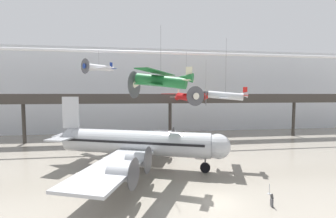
{
  "coord_description": "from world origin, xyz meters",
  "views": [
    {
      "loc": [
        -7.4,
        -19.63,
        10.14
      ],
      "look_at": [
        -3.57,
        7.52,
        8.29
      ],
      "focal_mm": 24.0,
      "sensor_mm": 36.0,
      "label": 1
    }
  ],
  "objects_px": {
    "suspended_plane_yellow_lowwing": "(206,96)",
    "stanchion_barrier": "(269,191)",
    "info_sign_pedestal": "(272,201)",
    "suspended_plane_green_biplane": "(161,81)",
    "airliner_silver_main": "(135,143)",
    "suspended_plane_white_twin": "(99,68)",
    "suspended_plane_silver_racer": "(225,96)",
    "suspended_plane_red_highwing": "(186,97)"
  },
  "relations": [
    {
      "from": "airliner_silver_main",
      "to": "suspended_plane_silver_racer",
      "type": "relative_size",
      "value": 3.0
    },
    {
      "from": "suspended_plane_red_highwing",
      "to": "stanchion_barrier",
      "type": "bearing_deg",
      "value": -3.87
    },
    {
      "from": "suspended_plane_white_twin",
      "to": "suspended_plane_red_highwing",
      "type": "height_order",
      "value": "suspended_plane_white_twin"
    },
    {
      "from": "suspended_plane_white_twin",
      "to": "suspended_plane_silver_racer",
      "type": "relative_size",
      "value": 0.67
    },
    {
      "from": "stanchion_barrier",
      "to": "info_sign_pedestal",
      "type": "distance_m",
      "value": 2.72
    },
    {
      "from": "suspended_plane_white_twin",
      "to": "suspended_plane_yellow_lowwing",
      "type": "distance_m",
      "value": 24.51
    },
    {
      "from": "suspended_plane_silver_racer",
      "to": "suspended_plane_green_biplane",
      "type": "bearing_deg",
      "value": 43.73
    },
    {
      "from": "suspended_plane_silver_racer",
      "to": "info_sign_pedestal",
      "type": "distance_m",
      "value": 15.91
    },
    {
      "from": "airliner_silver_main",
      "to": "suspended_plane_white_twin",
      "type": "relative_size",
      "value": 4.5
    },
    {
      "from": "suspended_plane_white_twin",
      "to": "info_sign_pedestal",
      "type": "height_order",
      "value": "suspended_plane_white_twin"
    },
    {
      "from": "suspended_plane_green_biplane",
      "to": "info_sign_pedestal",
      "type": "bearing_deg",
      "value": 163.43
    },
    {
      "from": "suspended_plane_white_twin",
      "to": "stanchion_barrier",
      "type": "xyz_separation_m",
      "value": [
        20.13,
        -23.02,
        -14.68
      ]
    },
    {
      "from": "airliner_silver_main",
      "to": "suspended_plane_white_twin",
      "type": "bearing_deg",
      "value": 137.07
    },
    {
      "from": "suspended_plane_white_twin",
      "to": "stanchion_barrier",
      "type": "bearing_deg",
      "value": 88.26
    },
    {
      "from": "suspended_plane_yellow_lowwing",
      "to": "stanchion_barrier",
      "type": "relative_size",
      "value": 9.29
    },
    {
      "from": "info_sign_pedestal",
      "to": "suspended_plane_green_biplane",
      "type": "bearing_deg",
      "value": 149.95
    },
    {
      "from": "airliner_silver_main",
      "to": "suspended_plane_yellow_lowwing",
      "type": "relative_size",
      "value": 2.91
    },
    {
      "from": "suspended_plane_silver_racer",
      "to": "stanchion_barrier",
      "type": "relative_size",
      "value": 9.0
    },
    {
      "from": "suspended_plane_red_highwing",
      "to": "info_sign_pedestal",
      "type": "height_order",
      "value": "suspended_plane_red_highwing"
    },
    {
      "from": "suspended_plane_green_biplane",
      "to": "stanchion_barrier",
      "type": "relative_size",
      "value": 8.43
    },
    {
      "from": "airliner_silver_main",
      "to": "suspended_plane_red_highwing",
      "type": "height_order",
      "value": "suspended_plane_red_highwing"
    },
    {
      "from": "suspended_plane_red_highwing",
      "to": "suspended_plane_yellow_lowwing",
      "type": "xyz_separation_m",
      "value": [
        6.58,
        8.55,
        -0.03
      ]
    },
    {
      "from": "suspended_plane_green_biplane",
      "to": "suspended_plane_yellow_lowwing",
      "type": "bearing_deg",
      "value": -92.27
    },
    {
      "from": "suspended_plane_yellow_lowwing",
      "to": "stanchion_barrier",
      "type": "xyz_separation_m",
      "value": [
        -2.71,
        -30.06,
        -9.24
      ]
    },
    {
      "from": "suspended_plane_white_twin",
      "to": "airliner_silver_main",
      "type": "bearing_deg",
      "value": 74.08
    },
    {
      "from": "airliner_silver_main",
      "to": "suspended_plane_white_twin",
      "type": "xyz_separation_m",
      "value": [
        -6.55,
        12.84,
        11.56
      ]
    },
    {
      "from": "info_sign_pedestal",
      "to": "stanchion_barrier",
      "type": "bearing_deg",
      "value": 74.82
    },
    {
      "from": "suspended_plane_silver_racer",
      "to": "info_sign_pedestal",
      "type": "bearing_deg",
      "value": 106.93
    },
    {
      "from": "stanchion_barrier",
      "to": "suspended_plane_yellow_lowwing",
      "type": "bearing_deg",
      "value": 84.85
    },
    {
      "from": "airliner_silver_main",
      "to": "suspended_plane_white_twin",
      "type": "height_order",
      "value": "suspended_plane_white_twin"
    },
    {
      "from": "suspended_plane_green_biplane",
      "to": "stanchion_barrier",
      "type": "distance_m",
      "value": 16.6
    },
    {
      "from": "stanchion_barrier",
      "to": "suspended_plane_white_twin",
      "type": "bearing_deg",
      "value": 131.18
    },
    {
      "from": "airliner_silver_main",
      "to": "suspended_plane_red_highwing",
      "type": "distance_m",
      "value": 16.14
    },
    {
      "from": "info_sign_pedestal",
      "to": "airliner_silver_main",
      "type": "bearing_deg",
      "value": 147.36
    },
    {
      "from": "suspended_plane_silver_racer",
      "to": "suspended_plane_green_biplane",
      "type": "distance_m",
      "value": 10.9
    },
    {
      "from": "suspended_plane_white_twin",
      "to": "suspended_plane_red_highwing",
      "type": "relative_size",
      "value": 0.65
    },
    {
      "from": "airliner_silver_main",
      "to": "stanchion_barrier",
      "type": "xyz_separation_m",
      "value": [
        13.59,
        -10.17,
        -3.12
      ]
    },
    {
      "from": "suspended_plane_red_highwing",
      "to": "suspended_plane_yellow_lowwing",
      "type": "distance_m",
      "value": 10.79
    },
    {
      "from": "suspended_plane_green_biplane",
      "to": "info_sign_pedestal",
      "type": "relative_size",
      "value": 7.32
    },
    {
      "from": "suspended_plane_silver_racer",
      "to": "suspended_plane_yellow_lowwing",
      "type": "bearing_deg",
      "value": -79.33
    },
    {
      "from": "suspended_plane_green_biplane",
      "to": "info_sign_pedestal",
      "type": "xyz_separation_m",
      "value": [
        9.13,
        -8.52,
        -11.26
      ]
    },
    {
      "from": "airliner_silver_main",
      "to": "suspended_plane_green_biplane",
      "type": "height_order",
      "value": "suspended_plane_green_biplane"
    }
  ]
}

